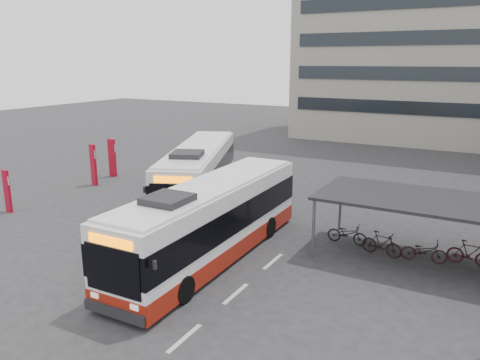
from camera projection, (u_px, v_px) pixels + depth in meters
The scene contains 10 objects.
ground at pixel (219, 250), 19.62m from camera, with size 120.00×120.00×0.00m, color #28282B.
bike_shelter at pixel (448, 229), 17.86m from camera, with size 10.00×4.00×2.54m.
office_block at pixel (469, 8), 44.28m from camera, with size 30.00×15.00×25.00m, color gray.
road_markings at pixel (236, 294), 15.90m from camera, with size 0.15×7.60×0.01m.
bus_main at pixel (211, 221), 18.50m from camera, with size 2.56×11.19×3.29m.
bus_teal at pixel (199, 174), 25.92m from camera, with size 6.72×11.56×3.40m.
pedestrian at pixel (188, 187), 26.56m from camera, with size 0.54×0.36×1.49m, color black.
sign_totem_south at pixel (7, 190), 24.22m from camera, with size 0.49×0.20×2.26m.
sign_totem_mid at pixel (93, 164), 29.46m from camera, with size 0.56×0.31×2.63m.
sign_totem_north at pixel (112, 157), 31.73m from camera, with size 0.56×0.23×2.58m.
Camera 1 is at (9.58, -15.59, 7.70)m, focal length 35.00 mm.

